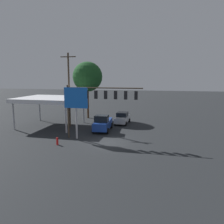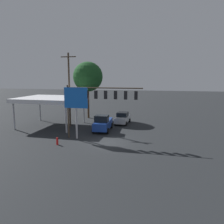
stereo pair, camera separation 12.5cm
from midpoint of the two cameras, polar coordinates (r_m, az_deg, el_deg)
The scene contains 9 objects.
ground_plane at distance 26.19m, azimuth -1.13°, elevation -7.97°, with size 200.00×200.00×0.00m, color black.
traffic_signal_assembly at distance 26.34m, azimuth -3.27°, elevation 3.75°, with size 9.42×0.43×6.72m.
utility_pole at distance 34.19m, azimuth -11.26°, elevation 6.01°, with size 2.40×0.26×11.27m.
gas_station_canopy at distance 35.42m, azimuth -15.85°, elevation 3.18°, with size 9.47×8.27×4.57m.
price_sign at distance 27.30m, azimuth -9.53°, elevation 3.02°, with size 3.00×0.27×6.44m.
sedan_far at distance 36.25m, azimuth 2.61°, elevation -1.58°, with size 2.22×4.48×1.93m.
pickup_parked at distance 31.46m, azimuth -2.57°, elevation -2.95°, with size 2.56×5.33×2.40m.
street_tree at distance 40.97m, azimuth -6.51°, elevation 9.13°, with size 5.48×5.48×10.47m.
fire_hydrant at distance 26.00m, azimuth -14.24°, elevation -7.38°, with size 0.24×0.24×0.88m.
Camera 1 is at (-6.04, 24.28, 7.75)m, focal length 35.00 mm.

